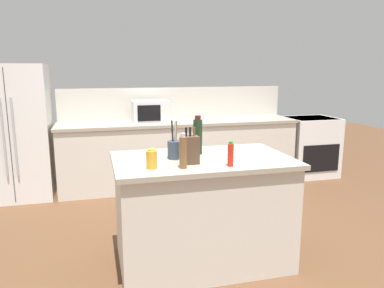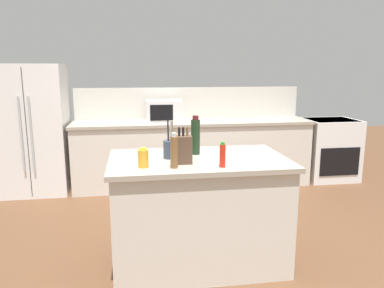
{
  "view_description": "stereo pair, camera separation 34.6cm",
  "coord_description": "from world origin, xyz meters",
  "px_view_note": "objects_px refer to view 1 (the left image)",
  "views": [
    {
      "loc": [
        -0.86,
        -2.94,
        1.68
      ],
      "look_at": [
        0.0,
        0.35,
        0.99
      ],
      "focal_mm": 35.0,
      "sensor_mm": 36.0,
      "label": 1
    },
    {
      "loc": [
        -0.52,
        -3.01,
        1.68
      ],
      "look_at": [
        0.0,
        0.35,
        0.99
      ],
      "focal_mm": 35.0,
      "sensor_mm": 36.0,
      "label": 2
    }
  ],
  "objects_px": {
    "hot_sauce_bottle": "(231,155)",
    "wine_bottle": "(198,136)",
    "microwave": "(150,111)",
    "pepper_grinder": "(183,152)",
    "honey_jar": "(152,159)",
    "range_oven": "(310,146)",
    "knife_block": "(190,150)",
    "utensil_crock": "(175,149)",
    "refrigerator": "(15,132)"
  },
  "relations": [
    {
      "from": "range_oven",
      "to": "utensil_crock",
      "type": "distance_m",
      "value": 3.46
    },
    {
      "from": "pepper_grinder",
      "to": "range_oven",
      "type": "bearing_deg",
      "value": 43.15
    },
    {
      "from": "honey_jar",
      "to": "wine_bottle",
      "type": "distance_m",
      "value": 0.61
    },
    {
      "from": "microwave",
      "to": "knife_block",
      "type": "xyz_separation_m",
      "value": [
        -0.03,
        -2.36,
        -0.04
      ]
    },
    {
      "from": "knife_block",
      "to": "hot_sauce_bottle",
      "type": "xyz_separation_m",
      "value": [
        0.28,
        -0.16,
        -0.02
      ]
    },
    {
      "from": "microwave",
      "to": "utensil_crock",
      "type": "relative_size",
      "value": 1.55
    },
    {
      "from": "microwave",
      "to": "hot_sauce_bottle",
      "type": "relative_size",
      "value": 2.55
    },
    {
      "from": "honey_jar",
      "to": "pepper_grinder",
      "type": "xyz_separation_m",
      "value": [
        0.23,
        -0.05,
        0.05
      ]
    },
    {
      "from": "pepper_grinder",
      "to": "hot_sauce_bottle",
      "type": "xyz_separation_m",
      "value": [
        0.37,
        -0.03,
        -0.03
      ]
    },
    {
      "from": "refrigerator",
      "to": "hot_sauce_bottle",
      "type": "relative_size",
      "value": 8.89
    },
    {
      "from": "microwave",
      "to": "hot_sauce_bottle",
      "type": "height_order",
      "value": "microwave"
    },
    {
      "from": "utensil_crock",
      "to": "hot_sauce_bottle",
      "type": "xyz_separation_m",
      "value": [
        0.36,
        -0.35,
        0.01
      ]
    },
    {
      "from": "knife_block",
      "to": "honey_jar",
      "type": "bearing_deg",
      "value": -168.9
    },
    {
      "from": "knife_block",
      "to": "hot_sauce_bottle",
      "type": "distance_m",
      "value": 0.32
    },
    {
      "from": "pepper_grinder",
      "to": "microwave",
      "type": "bearing_deg",
      "value": 87.24
    },
    {
      "from": "knife_block",
      "to": "pepper_grinder",
      "type": "bearing_deg",
      "value": -126.1
    },
    {
      "from": "microwave",
      "to": "honey_jar",
      "type": "distance_m",
      "value": 2.45
    },
    {
      "from": "microwave",
      "to": "wine_bottle",
      "type": "bearing_deg",
      "value": -86.67
    },
    {
      "from": "honey_jar",
      "to": "utensil_crock",
      "type": "bearing_deg",
      "value": 48.35
    },
    {
      "from": "refrigerator",
      "to": "pepper_grinder",
      "type": "bearing_deg",
      "value": -57.17
    },
    {
      "from": "honey_jar",
      "to": "pepper_grinder",
      "type": "height_order",
      "value": "pepper_grinder"
    },
    {
      "from": "utensil_crock",
      "to": "wine_bottle",
      "type": "relative_size",
      "value": 0.94
    },
    {
      "from": "microwave",
      "to": "utensil_crock",
      "type": "distance_m",
      "value": 2.17
    },
    {
      "from": "microwave",
      "to": "pepper_grinder",
      "type": "bearing_deg",
      "value": -92.76
    },
    {
      "from": "utensil_crock",
      "to": "honey_jar",
      "type": "bearing_deg",
      "value": -131.65
    },
    {
      "from": "pepper_grinder",
      "to": "hot_sauce_bottle",
      "type": "relative_size",
      "value": 1.38
    },
    {
      "from": "range_oven",
      "to": "microwave",
      "type": "xyz_separation_m",
      "value": [
        -2.53,
        0.0,
        0.62
      ]
    },
    {
      "from": "range_oven",
      "to": "wine_bottle",
      "type": "bearing_deg",
      "value": -139.63
    },
    {
      "from": "hot_sauce_bottle",
      "to": "knife_block",
      "type": "bearing_deg",
      "value": 150.69
    },
    {
      "from": "refrigerator",
      "to": "knife_block",
      "type": "distance_m",
      "value": 2.96
    },
    {
      "from": "honey_jar",
      "to": "wine_bottle",
      "type": "xyz_separation_m",
      "value": [
        0.47,
        0.38,
        0.09
      ]
    },
    {
      "from": "range_oven",
      "to": "utensil_crock",
      "type": "height_order",
      "value": "utensil_crock"
    },
    {
      "from": "range_oven",
      "to": "hot_sauce_bottle",
      "type": "xyz_separation_m",
      "value": [
        -2.28,
        -2.51,
        0.56
      ]
    },
    {
      "from": "wine_bottle",
      "to": "pepper_grinder",
      "type": "distance_m",
      "value": 0.5
    },
    {
      "from": "knife_block",
      "to": "honey_jar",
      "type": "relative_size",
      "value": 1.91
    },
    {
      "from": "range_oven",
      "to": "utensil_crock",
      "type": "xyz_separation_m",
      "value": [
        -2.64,
        -2.16,
        0.56
      ]
    },
    {
      "from": "utensil_crock",
      "to": "pepper_grinder",
      "type": "height_order",
      "value": "utensil_crock"
    },
    {
      "from": "microwave",
      "to": "hot_sauce_bottle",
      "type": "distance_m",
      "value": 2.53
    },
    {
      "from": "refrigerator",
      "to": "knife_block",
      "type": "height_order",
      "value": "refrigerator"
    },
    {
      "from": "microwave",
      "to": "honey_jar",
      "type": "height_order",
      "value": "microwave"
    },
    {
      "from": "hot_sauce_bottle",
      "to": "honey_jar",
      "type": "bearing_deg",
      "value": 171.63
    },
    {
      "from": "hot_sauce_bottle",
      "to": "wine_bottle",
      "type": "bearing_deg",
      "value": 105.32
    },
    {
      "from": "honey_jar",
      "to": "hot_sauce_bottle",
      "type": "distance_m",
      "value": 0.6
    },
    {
      "from": "knife_block",
      "to": "utensil_crock",
      "type": "distance_m",
      "value": 0.21
    },
    {
      "from": "refrigerator",
      "to": "range_oven",
      "type": "relative_size",
      "value": 1.89
    },
    {
      "from": "utensil_crock",
      "to": "hot_sauce_bottle",
      "type": "bearing_deg",
      "value": -44.06
    },
    {
      "from": "utensil_crock",
      "to": "wine_bottle",
      "type": "xyz_separation_m",
      "value": [
        0.23,
        0.12,
        0.08
      ]
    },
    {
      "from": "microwave",
      "to": "pepper_grinder",
      "type": "height_order",
      "value": "microwave"
    },
    {
      "from": "utensil_crock",
      "to": "pepper_grinder",
      "type": "distance_m",
      "value": 0.32
    },
    {
      "from": "honey_jar",
      "to": "range_oven",
      "type": "bearing_deg",
      "value": 40.15
    }
  ]
}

